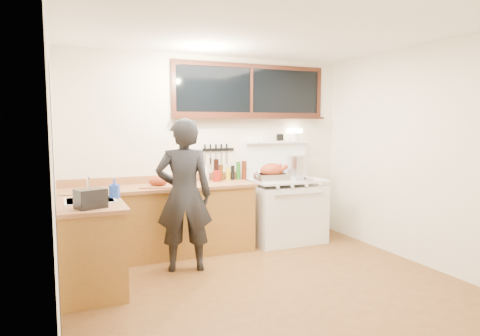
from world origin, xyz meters
name	(u,v)px	position (x,y,z in m)	size (l,w,h in m)	color
ground_plane	(268,286)	(0.00, 0.00, -0.01)	(4.00, 3.50, 0.02)	brown
room_shell	(269,127)	(0.00, 0.00, 1.65)	(4.10, 3.60, 2.65)	silver
counter_back	(160,221)	(-0.80, 1.45, 0.45)	(2.44, 0.64, 1.00)	brown
counter_left	(90,246)	(-1.70, 0.62, 0.45)	(0.64, 1.09, 0.90)	brown
sink_unit	(90,206)	(-1.68, 0.70, 0.85)	(0.50, 0.45, 0.37)	white
vintage_stove	(286,209)	(1.00, 1.41, 0.47)	(1.02, 0.74, 1.61)	white
back_window	(251,97)	(0.60, 1.72, 2.06)	(2.32, 0.13, 0.77)	black
left_doorway	(56,207)	(-1.99, -0.55, 1.09)	(0.02, 1.04, 2.17)	black
knife_strip	(217,150)	(0.08, 1.73, 1.31)	(0.46, 0.03, 0.28)	black
man	(184,195)	(-0.66, 0.81, 0.87)	(0.72, 0.57, 1.74)	black
soap_bottle	(114,188)	(-1.43, 0.75, 1.01)	(0.12, 0.12, 0.21)	blue
toaster	(91,199)	(-1.70, 0.30, 0.99)	(0.31, 0.26, 0.18)	black
cutting_board	(158,183)	(-0.84, 1.34, 0.95)	(0.50, 0.44, 0.14)	#98633C
roast_turkey	(272,173)	(0.73, 1.32, 1.00)	(0.46, 0.36, 0.24)	silver
stockpot	(299,166)	(1.31, 1.59, 1.06)	(0.43, 0.43, 0.31)	silver
saucepan	(279,173)	(1.04, 1.68, 0.96)	(0.17, 0.28, 0.11)	silver
pot_lid	(305,179)	(1.17, 1.18, 0.91)	(0.31, 0.31, 0.04)	silver
coffee_tin	(217,176)	(0.01, 1.55, 0.97)	(0.12, 0.10, 0.15)	maroon
pitcher	(206,174)	(-0.13, 1.63, 0.99)	(0.11, 0.11, 0.19)	white
bottle_cluster	(230,171)	(0.23, 1.63, 1.02)	(0.49, 0.07, 0.30)	black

